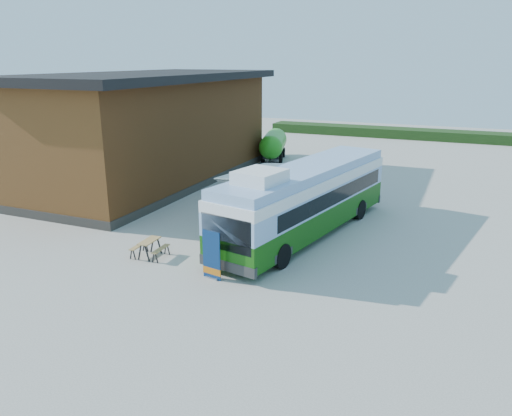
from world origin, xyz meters
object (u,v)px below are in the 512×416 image
at_px(banner, 212,259).
at_px(person_a, 282,193).
at_px(slurry_tanker, 273,144).
at_px(person_b, 239,213).
at_px(picnic_table, 149,244).
at_px(bus, 306,197).

distance_m(banner, person_a, 10.84).
bearing_deg(slurry_tanker, person_b, -89.68).
bearing_deg(banner, picnic_table, 176.67).
bearing_deg(banner, slurry_tanker, 116.87).
relative_size(picnic_table, person_a, 0.91).
bearing_deg(picnic_table, bus, 42.83).
bearing_deg(person_a, person_b, -119.63).
distance_m(picnic_table, person_a, 10.18).
relative_size(picnic_table, slurry_tanker, 0.22).
relative_size(bus, person_b, 8.16).
xyz_separation_m(picnic_table, person_a, (2.55, 9.85, 0.20)).
height_order(bus, person_a, bus).
distance_m(bus, banner, 6.79).
relative_size(bus, banner, 6.59).
distance_m(banner, slurry_tanker, 24.52).
bearing_deg(person_b, bus, 116.17).
distance_m(person_a, slurry_tanker, 13.99).
xyz_separation_m(picnic_table, person_b, (1.98, 5.05, 0.23)).
bearing_deg(person_a, slurry_tanker, 90.57).
height_order(banner, person_a, banner).
height_order(picnic_table, slurry_tanker, slurry_tanker).
xyz_separation_m(bus, person_a, (-2.82, 4.32, -1.12)).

